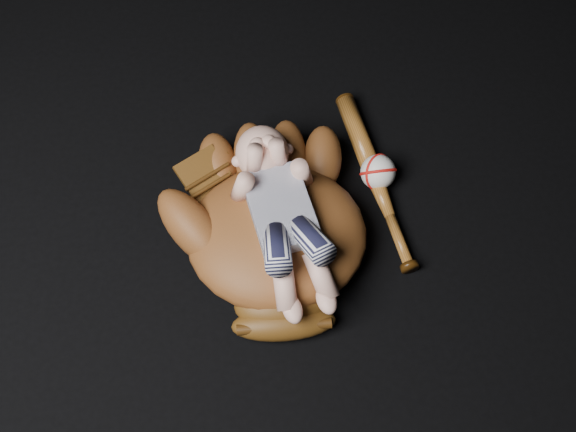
{
  "coord_description": "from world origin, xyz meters",
  "views": [
    {
      "loc": [
        -0.06,
        -0.71,
        1.3
      ],
      "look_at": [
        0.0,
        -0.02,
        0.08
      ],
      "focal_mm": 45.0,
      "sensor_mm": 36.0,
      "label": 1
    }
  ],
  "objects_px": {
    "baseball_glove": "(277,231)",
    "baseball": "(378,172)",
    "baseball_bat": "(376,180)",
    "newborn_baby": "(285,221)"
  },
  "relations": [
    {
      "from": "newborn_baby",
      "to": "baseball_bat",
      "type": "relative_size",
      "value": 0.9
    },
    {
      "from": "baseball_glove",
      "to": "baseball_bat",
      "type": "relative_size",
      "value": 1.13
    },
    {
      "from": "baseball_glove",
      "to": "baseball",
      "type": "height_order",
      "value": "baseball_glove"
    },
    {
      "from": "newborn_baby",
      "to": "baseball",
      "type": "relative_size",
      "value": 5.32
    },
    {
      "from": "newborn_baby",
      "to": "baseball_bat",
      "type": "bearing_deg",
      "value": 24.85
    },
    {
      "from": "baseball_bat",
      "to": "baseball_glove",
      "type": "bearing_deg",
      "value": -147.95
    },
    {
      "from": "baseball_glove",
      "to": "baseball",
      "type": "bearing_deg",
      "value": 32.99
    },
    {
      "from": "newborn_baby",
      "to": "baseball_bat",
      "type": "distance_m",
      "value": 0.28
    },
    {
      "from": "baseball_glove",
      "to": "newborn_baby",
      "type": "xyz_separation_m",
      "value": [
        0.02,
        -0.01,
        0.06
      ]
    },
    {
      "from": "baseball_bat",
      "to": "baseball",
      "type": "bearing_deg",
      "value": 62.03
    }
  ]
}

